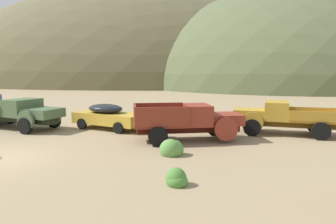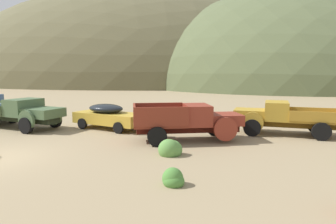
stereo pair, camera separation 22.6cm
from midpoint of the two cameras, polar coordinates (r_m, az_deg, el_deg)
The scene contains 8 objects.
hill_distant at distance 91.71m, azimuth -8.79°, elevation 5.29°, with size 104.87×65.04×52.51m, color brown.
hill_center at distance 88.66m, azimuth 19.34°, elevation 4.88°, with size 74.75×82.62×46.46m, color #56603D.
truck_weathered_green at distance 21.29m, azimuth -25.19°, elevation -0.15°, with size 6.81×3.63×1.89m.
car_faded_yellow at distance 19.43m, azimuth -10.26°, elevation -0.77°, with size 5.19×3.15×1.57m.
truck_rust_red at distance 16.01m, azimuth 5.18°, elevation -1.70°, with size 5.93×3.76×1.91m.
truck_mustard at distance 18.63m, azimuth 20.28°, elevation -0.90°, with size 5.93×2.76×1.89m.
bush_near_barrel at distance 13.30m, azimuth 1.07°, elevation -7.10°, with size 1.03×0.91×0.92m.
bush_front_left at distance 9.96m, azimuth 1.63°, elevation -12.56°, with size 0.73×0.67×0.73m.
Camera 2 is at (9.61, -10.48, 3.62)m, focal length 32.54 mm.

